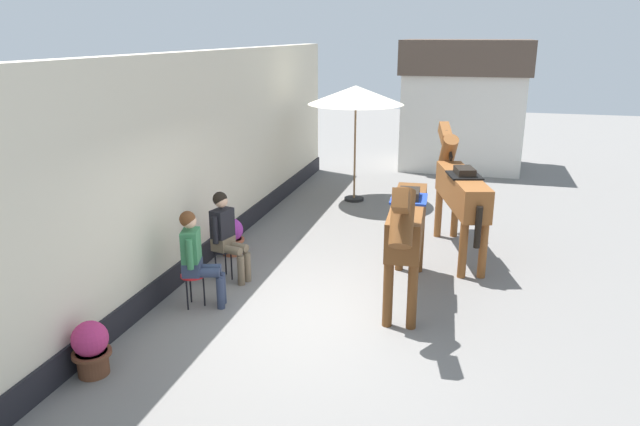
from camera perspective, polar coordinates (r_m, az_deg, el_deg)
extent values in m
plane|color=slate|center=(10.81, 4.51, -2.77)|extent=(40.00, 40.00, 0.00)
cube|color=beige|center=(9.75, -11.89, 5.11)|extent=(0.30, 14.00, 3.40)
cube|color=black|center=(10.16, -11.27, -3.30)|extent=(0.34, 14.00, 0.36)
cube|color=silver|center=(17.16, 13.62, 8.70)|extent=(3.20, 2.40, 2.60)
cube|color=brown|center=(17.00, 14.05, 14.53)|extent=(3.40, 2.60, 0.90)
cylinder|color=red|center=(8.32, -12.26, -5.93)|extent=(0.34, 0.34, 0.03)
cylinder|color=black|center=(8.39, -11.21, -7.45)|extent=(0.02, 0.02, 0.45)
cylinder|color=black|center=(8.54, -12.47, -7.09)|extent=(0.02, 0.02, 0.45)
cylinder|color=black|center=(8.32, -12.79, -7.77)|extent=(0.02, 0.02, 0.45)
cube|color=#2D3851|center=(8.28, -12.31, -5.19)|extent=(0.32, 0.37, 0.20)
cube|color=#337247|center=(8.16, -12.45, -3.11)|extent=(0.31, 0.39, 0.44)
sphere|color=tan|center=(8.05, -12.61, -0.77)|extent=(0.20, 0.20, 0.20)
sphere|color=#593319|center=(8.05, -12.76, -0.57)|extent=(0.22, 0.22, 0.22)
cylinder|color=#2D3851|center=(8.33, -10.90, -5.32)|extent=(0.40, 0.23, 0.13)
cylinder|color=#2D3851|center=(8.42, -9.50, -7.22)|extent=(0.11, 0.11, 0.46)
cylinder|color=#2D3851|center=(8.19, -11.08, -5.74)|extent=(0.40, 0.23, 0.13)
cylinder|color=#2D3851|center=(8.28, -9.65, -7.67)|extent=(0.11, 0.11, 0.46)
cylinder|color=#337247|center=(8.36, -12.04, -2.96)|extent=(0.09, 0.09, 0.42)
cylinder|color=#337247|center=(7.99, -12.55, -3.94)|extent=(0.09, 0.09, 0.42)
cylinder|color=black|center=(9.17, -9.35, -3.57)|extent=(0.34, 0.34, 0.03)
cylinder|color=black|center=(9.17, -8.59, -5.13)|extent=(0.02, 0.02, 0.45)
cylinder|color=black|center=(9.38, -9.16, -4.64)|extent=(0.02, 0.02, 0.45)
cylinder|color=black|center=(9.21, -10.09, -5.12)|extent=(0.02, 0.02, 0.45)
cube|color=brown|center=(9.13, -9.39, -2.89)|extent=(0.31, 0.37, 0.20)
cube|color=black|center=(9.02, -9.49, -0.98)|extent=(0.30, 0.38, 0.44)
sphere|color=tan|center=(8.92, -9.60, 1.15)|extent=(0.20, 0.20, 0.20)
sphere|color=black|center=(8.93, -9.71, 1.36)|extent=(0.22, 0.22, 0.22)
cylinder|color=brown|center=(9.09, -8.12, -3.25)|extent=(0.40, 0.22, 0.13)
cylinder|color=brown|center=(9.09, -7.08, -5.23)|extent=(0.11, 0.11, 0.46)
cylinder|color=brown|center=(8.97, -8.74, -3.55)|extent=(0.40, 0.22, 0.13)
cylinder|color=brown|center=(8.97, -7.69, -5.57)|extent=(0.11, 0.11, 0.46)
cylinder|color=black|center=(9.17, -8.60, -0.96)|extent=(0.09, 0.09, 0.42)
cylinder|color=black|center=(8.88, -10.17, -1.66)|extent=(0.09, 0.09, 0.42)
cube|color=brown|center=(8.31, 8.51, -0.63)|extent=(0.55, 2.22, 0.52)
cylinder|color=brown|center=(7.65, 8.95, -7.98)|extent=(0.13, 0.13, 0.90)
cylinder|color=brown|center=(7.66, 6.62, -7.82)|extent=(0.13, 0.13, 0.90)
cylinder|color=brown|center=(9.44, 9.65, -3.06)|extent=(0.13, 0.13, 0.90)
cylinder|color=brown|center=(9.46, 7.78, -2.94)|extent=(0.13, 0.13, 0.90)
cylinder|color=brown|center=(7.05, 8.00, -0.51)|extent=(0.31, 0.64, 0.73)
cube|color=brown|center=(6.64, 7.89, 1.14)|extent=(0.21, 0.54, 0.40)
cube|color=black|center=(7.03, 8.06, 0.62)|extent=(0.07, 0.63, 0.48)
cylinder|color=black|center=(9.48, 8.90, -0.16)|extent=(0.10, 0.10, 0.65)
cube|color=navy|center=(8.33, 8.64, 1.38)|extent=(0.53, 0.62, 0.03)
cube|color=black|center=(8.31, 8.66, 1.84)|extent=(0.30, 0.45, 0.12)
cube|color=brown|center=(10.06, 13.61, 2.19)|extent=(1.00, 2.24, 0.52)
cylinder|color=brown|center=(11.13, 11.44, -0.03)|extent=(0.13, 0.13, 0.90)
cylinder|color=brown|center=(11.20, 12.99, -0.03)|extent=(0.13, 0.13, 0.90)
cylinder|color=brown|center=(9.34, 13.73, -3.54)|extent=(0.13, 0.13, 0.90)
cylinder|color=brown|center=(9.42, 15.56, -3.50)|extent=(0.13, 0.13, 0.90)
cylinder|color=brown|center=(11.11, 12.34, 5.74)|extent=(0.43, 0.68, 0.73)
cube|color=brown|center=(11.39, 12.08, 7.59)|extent=(0.31, 0.56, 0.40)
cube|color=black|center=(11.07, 12.41, 6.43)|extent=(0.20, 0.62, 0.48)
cylinder|color=black|center=(9.08, 15.13, -1.35)|extent=(0.12, 0.12, 0.65)
cube|color=black|center=(9.90, 13.86, 3.58)|extent=(0.64, 0.71, 0.03)
cube|color=black|center=(9.88, 13.88, 3.97)|extent=(0.38, 0.50, 0.12)
cylinder|color=brown|center=(7.21, -21.21, -13.42)|extent=(0.34, 0.34, 0.28)
cylinder|color=brown|center=(7.15, -21.31, -12.59)|extent=(0.43, 0.43, 0.04)
sphere|color=#B22D66|center=(7.07, -21.47, -11.32)|extent=(0.40, 0.40, 0.40)
cylinder|color=#A85638|center=(10.24, -8.54, -3.23)|extent=(0.34, 0.34, 0.28)
cylinder|color=#A85638|center=(10.20, -8.56, -2.60)|extent=(0.43, 0.43, 0.04)
sphere|color=purple|center=(10.14, -8.61, -1.64)|extent=(0.40, 0.40, 0.40)
cylinder|color=black|center=(13.45, 3.33, 1.38)|extent=(0.44, 0.44, 0.06)
cylinder|color=olive|center=(13.20, 3.41, 5.86)|extent=(0.04, 0.04, 2.20)
cone|color=beige|center=(13.01, 3.51, 11.40)|extent=(2.10, 2.10, 0.40)
cylinder|color=white|center=(12.03, 7.62, 1.42)|extent=(0.32, 0.32, 0.03)
cylinder|color=silver|center=(12.08, 8.19, 0.32)|extent=(0.02, 0.02, 0.43)
cylinder|color=silver|center=(12.21, 7.34, 0.54)|extent=(0.02, 0.02, 0.43)
cylinder|color=silver|center=(11.99, 7.20, 0.24)|extent=(0.02, 0.02, 0.43)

